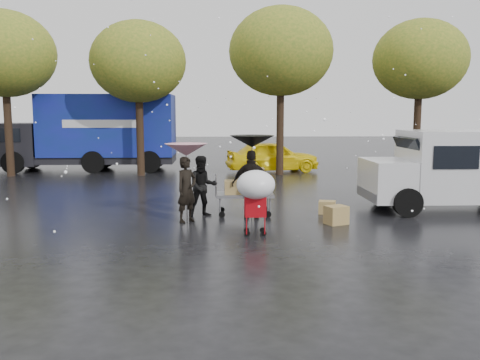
{
  "coord_description": "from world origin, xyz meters",
  "views": [
    {
      "loc": [
        -0.2,
        -11.86,
        2.7
      ],
      "look_at": [
        0.37,
        1.0,
        0.98
      ],
      "focal_mm": 38.0,
      "sensor_mm": 36.0,
      "label": 1
    }
  ],
  "objects_px": {
    "person_pink": "(187,189)",
    "yellow_taxi": "(272,156)",
    "blue_truck": "(91,133)",
    "white_van": "(460,168)",
    "vendor_cart": "(248,188)",
    "person_black": "(252,185)",
    "shopping_cart": "(256,188)"
  },
  "relations": [
    {
      "from": "blue_truck",
      "to": "person_pink",
      "type": "bearing_deg",
      "value": -66.0
    },
    {
      "from": "person_black",
      "to": "white_van",
      "type": "relative_size",
      "value": 0.36
    },
    {
      "from": "yellow_taxi",
      "to": "person_black",
      "type": "bearing_deg",
      "value": 159.88
    },
    {
      "from": "person_pink",
      "to": "person_black",
      "type": "distance_m",
      "value": 1.67
    },
    {
      "from": "person_pink",
      "to": "shopping_cart",
      "type": "bearing_deg",
      "value": -90.07
    },
    {
      "from": "person_pink",
      "to": "person_black",
      "type": "relative_size",
      "value": 0.93
    },
    {
      "from": "vendor_cart",
      "to": "shopping_cart",
      "type": "xyz_separation_m",
      "value": [
        0.04,
        -2.32,
        0.34
      ]
    },
    {
      "from": "shopping_cart",
      "to": "blue_truck",
      "type": "distance_m",
      "value": 14.67
    },
    {
      "from": "person_pink",
      "to": "yellow_taxi",
      "type": "xyz_separation_m",
      "value": [
        3.26,
        10.49,
        -0.1
      ]
    },
    {
      "from": "white_van",
      "to": "vendor_cart",
      "type": "bearing_deg",
      "value": -174.87
    },
    {
      "from": "person_black",
      "to": "blue_truck",
      "type": "bearing_deg",
      "value": -49.13
    },
    {
      "from": "person_black",
      "to": "shopping_cart",
      "type": "relative_size",
      "value": 1.19
    },
    {
      "from": "person_pink",
      "to": "person_black",
      "type": "bearing_deg",
      "value": -33.75
    },
    {
      "from": "person_pink",
      "to": "yellow_taxi",
      "type": "height_order",
      "value": "person_pink"
    },
    {
      "from": "person_pink",
      "to": "yellow_taxi",
      "type": "relative_size",
      "value": 0.39
    },
    {
      "from": "person_pink",
      "to": "vendor_cart",
      "type": "bearing_deg",
      "value": -19.8
    },
    {
      "from": "vendor_cart",
      "to": "white_van",
      "type": "xyz_separation_m",
      "value": [
        5.95,
        0.53,
        0.43
      ]
    },
    {
      "from": "vendor_cart",
      "to": "white_van",
      "type": "distance_m",
      "value": 5.99
    },
    {
      "from": "person_black",
      "to": "white_van",
      "type": "bearing_deg",
      "value": -161.22
    },
    {
      "from": "vendor_cart",
      "to": "person_pink",
      "type": "bearing_deg",
      "value": -154.43
    },
    {
      "from": "blue_truck",
      "to": "yellow_taxi",
      "type": "height_order",
      "value": "blue_truck"
    },
    {
      "from": "person_pink",
      "to": "blue_truck",
      "type": "relative_size",
      "value": 0.2
    },
    {
      "from": "person_black",
      "to": "vendor_cart",
      "type": "distance_m",
      "value": 0.44
    },
    {
      "from": "person_pink",
      "to": "white_van",
      "type": "height_order",
      "value": "white_van"
    },
    {
      "from": "blue_truck",
      "to": "yellow_taxi",
      "type": "bearing_deg",
      "value": -6.6
    },
    {
      "from": "person_pink",
      "to": "vendor_cart",
      "type": "relative_size",
      "value": 1.07
    },
    {
      "from": "shopping_cart",
      "to": "person_pink",
      "type": "bearing_deg",
      "value": 135.3
    },
    {
      "from": "yellow_taxi",
      "to": "white_van",
      "type": "bearing_deg",
      "value": -166.33
    },
    {
      "from": "vendor_cart",
      "to": "shopping_cart",
      "type": "height_order",
      "value": "shopping_cart"
    },
    {
      "from": "person_black",
      "to": "white_van",
      "type": "xyz_separation_m",
      "value": [
        5.86,
        0.94,
        0.29
      ]
    },
    {
      "from": "white_van",
      "to": "person_pink",
      "type": "bearing_deg",
      "value": -170.34
    },
    {
      "from": "person_black",
      "to": "yellow_taxi",
      "type": "xyz_separation_m",
      "value": [
        1.63,
        10.15,
        -0.17
      ]
    }
  ]
}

